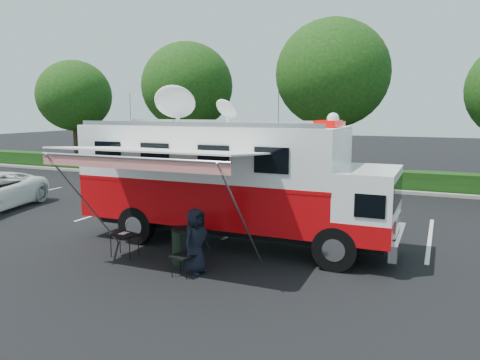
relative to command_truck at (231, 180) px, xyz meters
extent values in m
plane|color=black|center=(0.08, 0.00, -1.97)|extent=(120.00, 120.00, 0.00)
cube|color=#9E998E|center=(4.08, 11.00, -1.90)|extent=(60.00, 0.35, 0.15)
cube|color=black|center=(4.08, 11.90, -1.47)|extent=(60.00, 1.20, 1.00)
cylinder|color=black|center=(-17.92, 13.00, 0.03)|extent=(0.44, 0.44, 4.00)
ellipsoid|color=#14380F|center=(-17.92, 13.00, 2.99)|extent=(5.12, 5.12, 4.86)
cylinder|color=black|center=(-8.92, 13.00, 0.23)|extent=(0.44, 0.44, 4.40)
ellipsoid|color=#14380F|center=(-8.92, 13.00, 3.49)|extent=(5.63, 5.63, 5.35)
cylinder|color=black|center=(0.08, 13.00, 0.43)|extent=(0.44, 0.44, 4.80)
ellipsoid|color=#14380F|center=(0.08, 13.00, 3.98)|extent=(6.14, 6.14, 5.84)
cube|color=silver|center=(-12.42, 3.00, -1.97)|extent=(0.12, 5.50, 0.01)
cube|color=silver|center=(-6.42, 3.00, -1.97)|extent=(0.12, 5.50, 0.01)
cube|color=silver|center=(-0.42, 3.00, -1.97)|extent=(0.12, 5.50, 0.01)
cube|color=silver|center=(5.58, 3.00, -1.97)|extent=(0.12, 5.50, 0.01)
cube|color=black|center=(0.08, 0.00, -1.39)|extent=(9.00, 1.46, 0.31)
cylinder|color=black|center=(3.43, -1.15, -1.39)|extent=(1.15, 0.33, 1.15)
cylinder|color=black|center=(3.43, 1.15, -1.39)|extent=(1.15, 0.33, 1.15)
cylinder|color=black|center=(-2.64, -1.15, -1.39)|extent=(1.15, 0.33, 1.15)
cylinder|color=black|center=(-2.64, 1.15, -1.39)|extent=(1.15, 0.33, 1.15)
cube|color=silver|center=(4.84, 0.00, -1.34)|extent=(0.21, 2.61, 0.42)
cube|color=white|center=(4.06, 0.00, -0.35)|extent=(1.46, 2.61, 1.78)
cube|color=red|center=(4.06, 0.00, -0.98)|extent=(1.49, 2.63, 0.58)
cube|color=black|center=(4.74, 0.00, -0.03)|extent=(0.13, 2.31, 0.73)
cube|color=red|center=(-0.65, 0.00, -0.61)|extent=(7.95, 2.61, 1.26)
cube|color=red|center=(-0.65, 0.00, 0.02)|extent=(7.97, 2.63, 0.10)
cube|color=white|center=(-0.65, 0.00, 0.80)|extent=(7.95, 2.61, 1.46)
cube|color=white|center=(-0.65, 0.00, 1.58)|extent=(7.95, 2.61, 0.08)
cube|color=#CC0505|center=(2.91, 0.00, 1.72)|extent=(0.58, 0.99, 0.17)
sphere|color=white|center=(2.80, 1.05, 1.83)|extent=(0.36, 0.36, 0.36)
ellipsoid|color=white|center=(-1.80, -0.16, 2.32)|extent=(1.26, 1.26, 0.38)
ellipsoid|color=white|center=(-0.23, 0.21, 2.11)|extent=(0.73, 0.73, 0.21)
cylinder|color=black|center=(-3.89, 0.42, 2.11)|extent=(0.02, 0.02, 1.05)
cylinder|color=black|center=(-2.22, 0.42, 2.11)|extent=(0.02, 0.02, 1.05)
cylinder|color=black|center=(1.34, 0.42, 2.11)|extent=(0.02, 0.02, 1.05)
cube|color=white|center=(-0.86, -2.56, 1.06)|extent=(5.23, 2.51, 0.22)
cube|color=red|center=(-0.86, -3.80, 0.88)|extent=(5.23, 0.04, 0.29)
cylinder|color=#B2B2B7|center=(-0.86, -3.82, 1.00)|extent=(5.23, 0.07, 0.07)
cylinder|color=#B2B2B7|center=(-3.22, -2.64, -0.48)|extent=(0.05, 2.70, 3.02)
cylinder|color=#B2B2B7|center=(1.51, -2.64, -0.48)|extent=(0.05, 2.70, 3.02)
imported|color=black|center=(0.29, -2.72, -1.97)|extent=(0.70, 0.91, 1.66)
cube|color=black|center=(-2.18, -2.36, -1.34)|extent=(0.87, 0.71, 0.04)
cylinder|color=black|center=(-2.50, -2.55, -1.65)|extent=(0.02, 0.02, 0.63)
cylinder|color=black|center=(-2.50, -2.16, -1.65)|extent=(0.02, 0.02, 0.63)
cylinder|color=black|center=(-1.86, -2.55, -1.65)|extent=(0.02, 0.02, 0.63)
cylinder|color=black|center=(-1.86, -2.16, -1.65)|extent=(0.02, 0.02, 0.63)
cube|color=silver|center=(-2.23, -2.31, -1.32)|extent=(0.20, 0.27, 0.01)
cube|color=black|center=(0.08, -3.02, -1.47)|extent=(0.62, 0.62, 0.04)
cube|color=black|center=(0.08, -2.76, -1.19)|extent=(0.49, 0.18, 0.56)
cylinder|color=black|center=(-0.12, -3.22, -1.72)|extent=(0.02, 0.02, 0.50)
cylinder|color=black|center=(-0.12, -2.81, -1.72)|extent=(0.02, 0.02, 0.50)
cylinder|color=black|center=(0.28, -3.22, -1.72)|extent=(0.02, 0.02, 0.50)
cylinder|color=black|center=(0.28, -2.81, -1.72)|extent=(0.02, 0.02, 0.50)
cylinder|color=black|center=(-0.40, -2.18, -1.51)|extent=(0.59, 0.59, 0.91)
cylinder|color=black|center=(-0.40, -2.18, -1.04)|extent=(0.64, 0.64, 0.04)
camera|label=1|loc=(5.79, -12.61, 2.13)|focal=35.00mm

